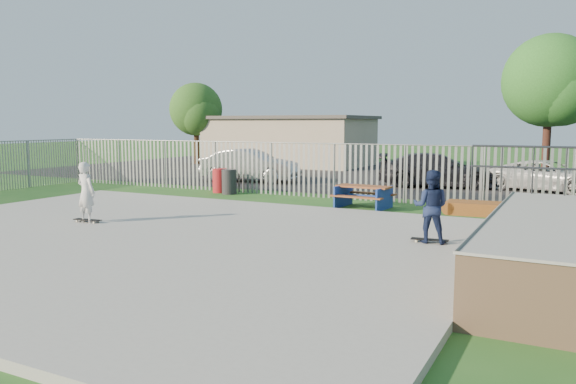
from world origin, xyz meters
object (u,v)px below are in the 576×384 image
at_px(picnic_table, 363,197).
at_px(car_white, 548,176).
at_px(tree_mid, 550,81).
at_px(funbox, 482,209).
at_px(trash_bin_grey, 229,182).
at_px(trash_bin_red, 220,181).
at_px(car_silver, 250,165).
at_px(skater_white, 86,192).
at_px(skater_navy, 431,206).
at_px(car_dark, 437,170).
at_px(tree_left, 196,110).

xyz_separation_m(picnic_table, car_white, (5.07, 7.51, 0.26)).
bearing_deg(tree_mid, funbox, -94.04).
distance_m(trash_bin_grey, tree_mid, 17.60).
distance_m(trash_bin_red, car_silver, 4.11).
bearing_deg(trash_bin_grey, trash_bin_red, 157.50).
bearing_deg(trash_bin_grey, car_silver, 110.83).
bearing_deg(skater_white, tree_mid, -110.20).
relative_size(funbox, tree_mid, 0.27).
distance_m(trash_bin_grey, skater_navy, 11.02).
distance_m(funbox, trash_bin_grey, 9.52).
bearing_deg(car_silver, skater_navy, -142.37).
height_order(picnic_table, funbox, picnic_table).
distance_m(trash_bin_grey, car_white, 12.70).
height_order(funbox, car_dark, car_dark).
relative_size(car_dark, skater_white, 3.12).
bearing_deg(skater_white, car_dark, -108.89).
bearing_deg(car_white, car_silver, 115.04).
bearing_deg(car_dark, car_silver, 88.49).
bearing_deg(car_dark, picnic_table, 160.02).
bearing_deg(car_silver, tree_left, 39.22).
bearing_deg(picnic_table, tree_mid, 76.35).
bearing_deg(trash_bin_red, tree_mid, 49.93).
height_order(trash_bin_grey, car_dark, car_dark).
distance_m(trash_bin_grey, car_silver, 4.53).
relative_size(picnic_table, skater_navy, 1.15).
bearing_deg(car_silver, funbox, -122.68).
bearing_deg(tree_left, skater_white, -60.50).
bearing_deg(tree_mid, skater_navy, -93.81).
bearing_deg(car_dark, skater_white, 142.47).
bearing_deg(tree_left, car_silver, -42.06).
distance_m(car_silver, car_white, 12.74).
bearing_deg(car_silver, car_white, -88.57).
bearing_deg(tree_mid, trash_bin_grey, -127.96).
bearing_deg(skater_navy, tree_mid, -99.43).
distance_m(tree_mid, skater_white, 23.63).
relative_size(car_white, tree_mid, 0.62).
distance_m(trash_bin_grey, tree_left, 16.88).
xyz_separation_m(picnic_table, car_dark, (0.77, 7.05, 0.37)).
relative_size(trash_bin_red, trash_bin_grey, 1.00).
xyz_separation_m(picnic_table, car_silver, (-7.47, 5.27, 0.40)).
height_order(car_silver, car_white, car_silver).
bearing_deg(funbox, car_silver, 150.95).
xyz_separation_m(car_dark, car_white, (4.30, 0.46, -0.10)).
bearing_deg(tree_left, tree_mid, 2.39).
bearing_deg(car_silver, tree_mid, -61.41).
relative_size(car_white, skater_white, 2.80).
xyz_separation_m(funbox, trash_bin_red, (-10.09, 0.96, 0.29)).
height_order(picnic_table, trash_bin_grey, trash_bin_grey).
bearing_deg(skater_navy, car_silver, -49.26).
height_order(car_dark, car_white, car_dark).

